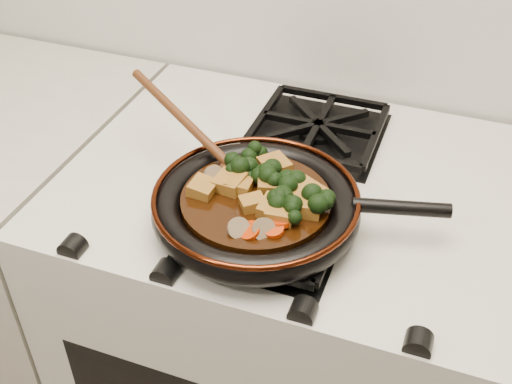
% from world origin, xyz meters
% --- Properties ---
extents(stove, '(0.76, 0.60, 0.90)m').
position_xyz_m(stove, '(0.00, 1.69, 0.45)').
color(stove, beige).
rests_on(stove, ground).
extents(burner_grate_front, '(0.23, 0.23, 0.03)m').
position_xyz_m(burner_grate_front, '(0.00, 1.55, 0.91)').
color(burner_grate_front, black).
rests_on(burner_grate_front, stove).
extents(burner_grate_back, '(0.23, 0.23, 0.03)m').
position_xyz_m(burner_grate_back, '(0.00, 1.83, 0.91)').
color(burner_grate_back, black).
rests_on(burner_grate_back, stove).
extents(skillet, '(0.43, 0.31, 0.05)m').
position_xyz_m(skillet, '(-0.01, 1.55, 0.94)').
color(skillet, black).
rests_on(skillet, burner_grate_front).
extents(braising_sauce, '(0.22, 0.22, 0.02)m').
position_xyz_m(braising_sauce, '(-0.02, 1.55, 0.95)').
color(braising_sauce, black).
rests_on(braising_sauce, skillet).
extents(tofu_cube_0, '(0.04, 0.04, 0.03)m').
position_xyz_m(tofu_cube_0, '(-0.05, 1.56, 0.97)').
color(tofu_cube_0, '#916121').
rests_on(tofu_cube_0, braising_sauce).
extents(tofu_cube_1, '(0.06, 0.06, 0.02)m').
position_xyz_m(tofu_cube_1, '(-0.01, 1.62, 0.97)').
color(tofu_cube_1, '#916121').
rests_on(tofu_cube_1, braising_sauce).
extents(tofu_cube_2, '(0.04, 0.04, 0.02)m').
position_xyz_m(tofu_cube_2, '(0.03, 1.52, 0.97)').
color(tofu_cube_2, '#916121').
rests_on(tofu_cube_2, braising_sauce).
extents(tofu_cube_3, '(0.04, 0.05, 0.03)m').
position_xyz_m(tofu_cube_3, '(0.02, 1.53, 0.97)').
color(tofu_cube_3, '#916121').
rests_on(tofu_cube_3, braising_sauce).
extents(tofu_cube_4, '(0.04, 0.04, 0.03)m').
position_xyz_m(tofu_cube_4, '(-0.09, 1.53, 0.97)').
color(tofu_cube_4, '#916121').
rests_on(tofu_cube_4, braising_sauce).
extents(tofu_cube_5, '(0.05, 0.05, 0.03)m').
position_xyz_m(tofu_cube_5, '(-0.06, 1.56, 0.97)').
color(tofu_cube_5, '#916121').
rests_on(tofu_cube_5, braising_sauce).
extents(tofu_cube_6, '(0.05, 0.05, 0.03)m').
position_xyz_m(tofu_cube_6, '(0.06, 1.55, 0.97)').
color(tofu_cube_6, '#916121').
rests_on(tofu_cube_6, braising_sauce).
extents(tofu_cube_7, '(0.06, 0.05, 0.03)m').
position_xyz_m(tofu_cube_7, '(0.05, 1.57, 0.97)').
color(tofu_cube_7, '#916121').
rests_on(tofu_cube_7, braising_sauce).
extents(tofu_cube_8, '(0.05, 0.04, 0.02)m').
position_xyz_m(tofu_cube_8, '(-0.01, 1.53, 0.97)').
color(tofu_cube_8, '#916121').
rests_on(tofu_cube_8, braising_sauce).
extents(tofu_cube_9, '(0.05, 0.05, 0.03)m').
position_xyz_m(tofu_cube_9, '(-0.00, 1.58, 0.97)').
color(tofu_cube_9, '#916121').
rests_on(tofu_cube_9, braising_sauce).
extents(broccoli_floret_0, '(0.08, 0.09, 0.06)m').
position_xyz_m(broccoli_floret_0, '(-0.03, 1.59, 0.97)').
color(broccoli_floret_0, black).
rests_on(broccoli_floret_0, braising_sauce).
extents(broccoli_floret_1, '(0.07, 0.07, 0.06)m').
position_xyz_m(broccoli_floret_1, '(-0.06, 1.63, 0.97)').
color(broccoli_floret_1, black).
rests_on(broccoli_floret_1, braising_sauce).
extents(broccoli_floret_2, '(0.09, 0.09, 0.06)m').
position_xyz_m(broccoli_floret_2, '(0.02, 1.58, 0.97)').
color(broccoli_floret_2, black).
rests_on(broccoli_floret_2, braising_sauce).
extents(broccoli_floret_3, '(0.09, 0.09, 0.07)m').
position_xyz_m(broccoli_floret_3, '(-0.07, 1.59, 0.97)').
color(broccoli_floret_3, black).
rests_on(broccoli_floret_3, braising_sauce).
extents(broccoli_floret_4, '(0.09, 0.09, 0.06)m').
position_xyz_m(broccoli_floret_4, '(0.02, 1.54, 0.97)').
color(broccoli_floret_4, black).
rests_on(broccoli_floret_4, braising_sauce).
extents(broccoli_floret_5, '(0.09, 0.08, 0.07)m').
position_xyz_m(broccoli_floret_5, '(0.05, 1.52, 0.97)').
color(broccoli_floret_5, black).
rests_on(broccoli_floret_5, braising_sauce).
extents(broccoli_floret_6, '(0.09, 0.09, 0.08)m').
position_xyz_m(broccoli_floret_6, '(0.07, 1.55, 0.97)').
color(broccoli_floret_6, black).
rests_on(broccoli_floret_6, braising_sauce).
extents(broccoli_floret_7, '(0.07, 0.07, 0.07)m').
position_xyz_m(broccoli_floret_7, '(-0.00, 1.59, 0.97)').
color(broccoli_floret_7, black).
rests_on(broccoli_floret_7, braising_sauce).
extents(carrot_coin_0, '(0.03, 0.03, 0.02)m').
position_xyz_m(carrot_coin_0, '(0.03, 1.50, 0.96)').
color(carrot_coin_0, '#BD2D05').
rests_on(carrot_coin_0, braising_sauce).
extents(carrot_coin_1, '(0.03, 0.03, 0.03)m').
position_xyz_m(carrot_coin_1, '(0.00, 1.47, 0.96)').
color(carrot_coin_1, '#BD2D05').
rests_on(carrot_coin_1, braising_sauce).
extents(carrot_coin_2, '(0.03, 0.03, 0.01)m').
position_xyz_m(carrot_coin_2, '(0.00, 1.59, 0.96)').
color(carrot_coin_2, '#BD2D05').
rests_on(carrot_coin_2, braising_sauce).
extents(carrot_coin_3, '(0.03, 0.03, 0.01)m').
position_xyz_m(carrot_coin_3, '(0.03, 1.49, 0.96)').
color(carrot_coin_3, '#BD2D05').
rests_on(carrot_coin_3, braising_sauce).
extents(mushroom_slice_0, '(0.04, 0.04, 0.03)m').
position_xyz_m(mushroom_slice_0, '(-0.01, 1.47, 0.97)').
color(mushroom_slice_0, '#7A6446').
rests_on(mushroom_slice_0, braising_sauce).
extents(mushroom_slice_1, '(0.04, 0.04, 0.03)m').
position_xyz_m(mushroom_slice_1, '(-0.09, 1.57, 0.97)').
color(mushroom_slice_1, '#7A6446').
rests_on(mushroom_slice_1, braising_sauce).
extents(mushroom_slice_2, '(0.04, 0.04, 0.03)m').
position_xyz_m(mushroom_slice_2, '(0.02, 1.48, 0.97)').
color(mushroom_slice_2, '#7A6446').
rests_on(mushroom_slice_2, braising_sauce).
extents(wooden_spoon, '(0.16, 0.10, 0.26)m').
position_xyz_m(wooden_spoon, '(-0.14, 1.63, 0.98)').
color(wooden_spoon, '#4C2610').
rests_on(wooden_spoon, braising_sauce).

